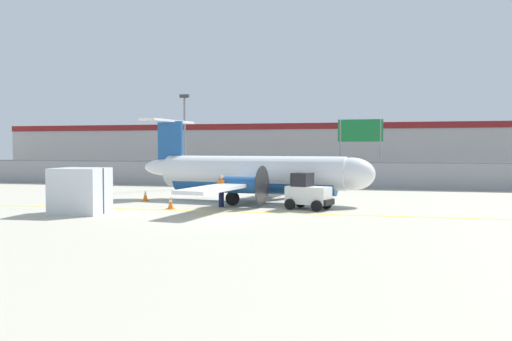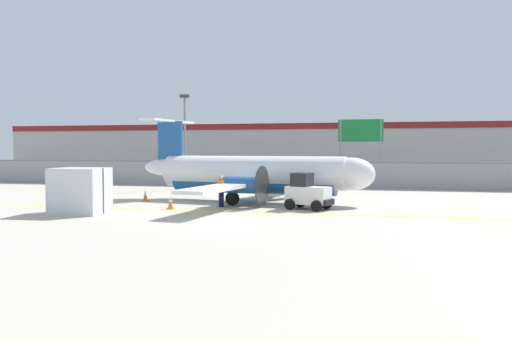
{
  "view_description": "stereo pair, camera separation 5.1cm",
  "coord_description": "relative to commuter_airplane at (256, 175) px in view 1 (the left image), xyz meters",
  "views": [
    {
      "loc": [
        6.83,
        -21.77,
        3.15
      ],
      "look_at": [
        0.28,
        7.83,
        1.8
      ],
      "focal_mm": 35.0,
      "sensor_mm": 36.0,
      "label": 1
    },
    {
      "loc": [
        6.88,
        -21.76,
        3.15
      ],
      "look_at": [
        0.28,
        7.83,
        1.8
      ],
      "focal_mm": 35.0,
      "sensor_mm": 36.0,
      "label": 2
    }
  ],
  "objects": [
    {
      "name": "background_building",
      "position": [
        -0.54,
        41.2,
        1.66
      ],
      "size": [
        91.0,
        8.1,
        6.5
      ],
      "color": "#BCB7B2",
      "rests_on": "ground"
    },
    {
      "name": "parking_lot_strip",
      "position": [
        -0.54,
        22.71,
        -1.54
      ],
      "size": [
        98.0,
        17.0,
        0.12
      ],
      "color": "#38383A",
      "rests_on": "ground"
    },
    {
      "name": "commuter_airplane",
      "position": [
        0.0,
        0.0,
        0.0
      ],
      "size": [
        14.59,
        16.06,
        4.92
      ],
      "rotation": [
        0.0,
        0.0,
        -0.15
      ],
      "color": "white",
      "rests_on": "ground"
    },
    {
      "name": "ground_plane",
      "position": [
        -0.54,
        -4.79,
        -1.6
      ],
      "size": [
        140.0,
        140.0,
        0.01
      ],
      "color": "#B2AD99"
    },
    {
      "name": "apron_light_pole",
      "position": [
        -7.35,
        7.7,
        2.7
      ],
      "size": [
        0.7,
        0.3,
        7.27
      ],
      "color": "slate",
      "rests_on": "ground"
    },
    {
      "name": "cargo_container",
      "position": [
        -7.2,
        -6.93,
        -0.5
      ],
      "size": [
        2.47,
        2.08,
        2.2
      ],
      "rotation": [
        0.0,
        0.0,
        0.04
      ],
      "color": "silver",
      "rests_on": "ground"
    },
    {
      "name": "baggage_tug",
      "position": [
        3.34,
        -2.93,
        -0.75
      ],
      "size": [
        2.56,
        1.99,
        1.88
      ],
      "rotation": [
        0.0,
        0.0,
        -0.34
      ],
      "color": "silver",
      "rests_on": "ground"
    },
    {
      "name": "traffic_cone_near_left",
      "position": [
        -3.6,
        -4.36,
        -1.29
      ],
      "size": [
        0.36,
        0.36,
        0.64
      ],
      "color": "orange",
      "rests_on": "ground"
    },
    {
      "name": "parked_car_7",
      "position": [
        13.42,
        22.79,
        -0.71
      ],
      "size": [
        4.32,
        2.26,
        1.58
      ],
      "rotation": [
        0.0,
        0.0,
        0.08
      ],
      "color": "silver",
      "rests_on": "parking_lot_strip"
    },
    {
      "name": "ground_crew_worker",
      "position": [
        -1.29,
        -2.9,
        -0.65
      ],
      "size": [
        0.44,
        0.54,
        1.7
      ],
      "rotation": [
        0.0,
        0.0,
        2.75
      ],
      "color": "#191E4C",
      "rests_on": "ground"
    },
    {
      "name": "parked_car_5",
      "position": [
        5.26,
        26.08,
        -0.71
      ],
      "size": [
        4.28,
        2.16,
        1.58
      ],
      "rotation": [
        0.0,
        0.0,
        3.19
      ],
      "color": "slate",
      "rests_on": "parking_lot_strip"
    },
    {
      "name": "parked_car_1",
      "position": [
        -10.92,
        21.81,
        -0.71
      ],
      "size": [
        4.38,
        2.41,
        1.58
      ],
      "rotation": [
        0.0,
        0.0,
        3.01
      ],
      "color": "black",
      "rests_on": "parking_lot_strip"
    },
    {
      "name": "parked_car_4",
      "position": [
        2.27,
        16.23,
        -0.71
      ],
      "size": [
        4.22,
        2.05,
        1.58
      ],
      "rotation": [
        0.0,
        0.0,
        0.01
      ],
      "color": "#19662D",
      "rests_on": "parking_lot_strip"
    },
    {
      "name": "parked_car_2",
      "position": [
        -6.3,
        19.43,
        -0.71
      ],
      "size": [
        4.33,
        2.28,
        1.58
      ],
      "rotation": [
        0.0,
        0.0,
        0.08
      ],
      "color": "slate",
      "rests_on": "parking_lot_strip"
    },
    {
      "name": "perimeter_fence",
      "position": [
        -0.54,
        11.21,
        -0.49
      ],
      "size": [
        98.0,
        0.1,
        2.1
      ],
      "color": "gray",
      "rests_on": "ground"
    },
    {
      "name": "parked_car_6",
      "position": [
        9.96,
        21.14,
        -0.71
      ],
      "size": [
        4.3,
        2.21,
        1.58
      ],
      "rotation": [
        0.0,
        0.0,
        -0.06
      ],
      "color": "slate",
      "rests_on": "parking_lot_strip"
    },
    {
      "name": "traffic_cone_near_right",
      "position": [
        -6.6,
        -0.99,
        -1.29
      ],
      "size": [
        0.36,
        0.36,
        0.64
      ],
      "color": "orange",
      "rests_on": "ground"
    },
    {
      "name": "parked_car_0",
      "position": [
        -15.73,
        17.4,
        -0.71
      ],
      "size": [
        4.37,
        2.39,
        1.58
      ],
      "rotation": [
        0.0,
        0.0,
        -0.12
      ],
      "color": "navy",
      "rests_on": "parking_lot_strip"
    },
    {
      "name": "parked_car_3",
      "position": [
        -3.35,
        25.57,
        -0.71
      ],
      "size": [
        4.3,
        2.2,
        1.58
      ],
      "rotation": [
        0.0,
        0.0,
        -0.06
      ],
      "color": "red",
      "rests_on": "parking_lot_strip"
    },
    {
      "name": "highway_sign",
      "position": [
        5.81,
        12.84,
        2.54
      ],
      "size": [
        3.6,
        0.14,
        5.5
      ],
      "color": "slate",
      "rests_on": "ground"
    }
  ]
}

